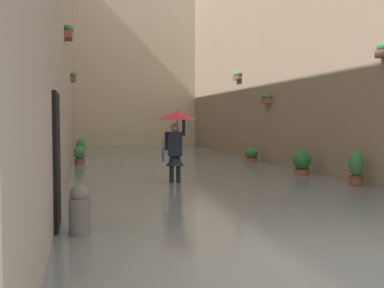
# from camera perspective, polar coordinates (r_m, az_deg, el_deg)

# --- Properties ---
(ground_plane) EXTENTS (60.00, 60.00, 0.00)m
(ground_plane) POSITION_cam_1_polar(r_m,az_deg,el_deg) (16.56, -2.15, -3.08)
(ground_plane) COLOR slate
(flood_water) EXTENTS (8.19, 29.35, 0.13)m
(flood_water) POSITION_cam_1_polar(r_m,az_deg,el_deg) (16.56, -2.15, -2.87)
(flood_water) COLOR slate
(flood_water) RESTS_ON ground_plane
(building_facade_left) EXTENTS (2.04, 27.35, 9.73)m
(building_facade_left) POSITION_cam_1_polar(r_m,az_deg,el_deg) (18.22, 12.49, 12.75)
(building_facade_left) COLOR gray
(building_facade_left) RESTS_ON ground_plane
(building_facade_right) EXTENTS (2.04, 27.35, 10.61)m
(building_facade_right) POSITION_cam_1_polar(r_m,az_deg,el_deg) (16.56, -18.54, 15.22)
(building_facade_right) COLOR #A89989
(building_facade_right) RESTS_ON ground_plane
(building_facade_far) EXTENTS (10.99, 1.80, 11.51)m
(building_facade_far) POSITION_cam_1_polar(r_m,az_deg,el_deg) (29.17, -7.22, 10.90)
(building_facade_far) COLOR beige
(building_facade_far) RESTS_ON ground_plane
(person_wading) EXTENTS (1.08, 1.08, 2.07)m
(person_wading) POSITION_cam_1_polar(r_m,az_deg,el_deg) (11.92, -2.00, 1.64)
(person_wading) COLOR black
(person_wading) RESTS_ON ground_plane
(potted_plant_near_right) EXTENTS (0.41, 0.41, 0.80)m
(potted_plant_near_right) POSITION_cam_1_polar(r_m,az_deg,el_deg) (17.29, -13.90, -1.51)
(potted_plant_near_right) COLOR brown
(potted_plant_near_right) RESTS_ON ground_plane
(potted_plant_mid_left) EXTENTS (0.53, 0.53, 0.69)m
(potted_plant_mid_left) POSITION_cam_1_polar(r_m,az_deg,el_deg) (17.93, 7.44, -1.44)
(potted_plant_mid_left) COLOR #9E563D
(potted_plant_mid_left) RESTS_ON ground_plane
(potted_plant_far_right) EXTENTS (0.40, 0.40, 0.94)m
(potted_plant_far_right) POSITION_cam_1_polar(r_m,az_deg,el_deg) (20.60, -13.73, -0.60)
(potted_plant_far_right) COLOR #66605B
(potted_plant_far_right) RESTS_ON ground_plane
(potted_plant_far_left) EXTENTS (0.56, 0.56, 0.88)m
(potted_plant_far_left) POSITION_cam_1_polar(r_m,az_deg,el_deg) (14.08, 13.59, -2.31)
(potted_plant_far_left) COLOR #9E563D
(potted_plant_far_left) RESTS_ON ground_plane
(potted_plant_near_left) EXTENTS (0.37, 0.37, 1.00)m
(potted_plant_near_left) POSITION_cam_1_polar(r_m,az_deg,el_deg) (12.13, 19.84, -3.08)
(potted_plant_near_left) COLOR brown
(potted_plant_near_left) RESTS_ON ground_plane
(mooring_bollard) EXTENTS (0.31, 0.31, 0.86)m
(mooring_bollard) POSITION_cam_1_polar(r_m,az_deg,el_deg) (6.82, -13.86, -8.49)
(mooring_bollard) COLOR slate
(mooring_bollard) RESTS_ON ground_plane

